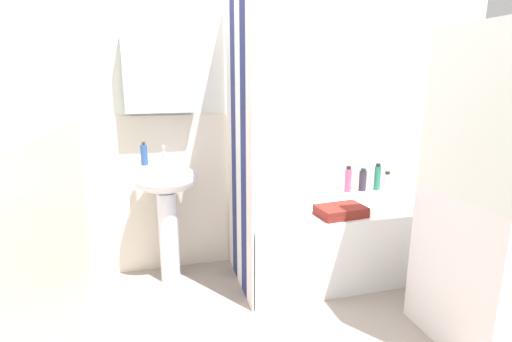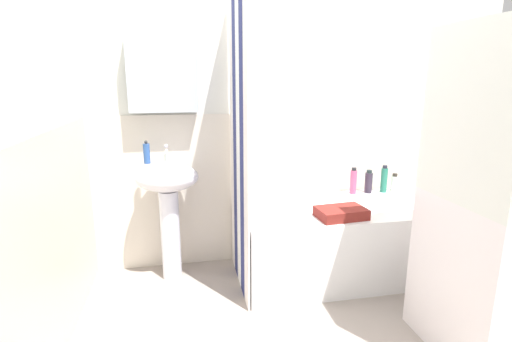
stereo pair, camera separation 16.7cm
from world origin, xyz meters
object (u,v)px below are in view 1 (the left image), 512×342
(shampoo_bottle, at_px, (348,180))
(lotion_bottle, at_px, (387,181))
(washer_dryer_stack, at_px, (506,195))
(sink, at_px, (167,197))
(soap_dispenser, at_px, (144,155))
(towel_folded, at_px, (341,211))
(bathtub, at_px, (334,238))
(conditioner_bottle, at_px, (377,177))
(body_wash_bottle, at_px, (363,180))

(shampoo_bottle, bearing_deg, lotion_bottle, -0.78)
(washer_dryer_stack, bearing_deg, sink, 146.46)
(sink, height_order, lotion_bottle, sink)
(soap_dispenser, relative_size, washer_dryer_stack, 0.10)
(shampoo_bottle, distance_m, towel_folded, 0.62)
(shampoo_bottle, bearing_deg, bathtub, -131.41)
(sink, xyz_separation_m, conditioner_bottle, (1.74, 0.09, 0.01))
(bathtub, xyz_separation_m, body_wash_bottle, (0.39, 0.28, 0.36))
(lotion_bottle, bearing_deg, body_wash_bottle, 179.49)
(bathtub, relative_size, body_wash_bottle, 7.55)
(soap_dispenser, bearing_deg, lotion_bottle, 1.57)
(bathtub, height_order, washer_dryer_stack, washer_dryer_stack)
(sink, relative_size, shampoo_bottle, 4.02)
(shampoo_bottle, bearing_deg, washer_dryer_stack, -78.71)
(body_wash_bottle, xyz_separation_m, towel_folded, (-0.46, -0.51, -0.06))
(conditioner_bottle, bearing_deg, washer_dryer_stack, -90.86)
(bathtub, height_order, shampoo_bottle, shampoo_bottle)
(soap_dispenser, xyz_separation_m, conditioner_bottle, (1.88, 0.05, -0.30))
(shampoo_bottle, bearing_deg, towel_folded, -122.32)
(soap_dispenser, distance_m, body_wash_bottle, 1.77)
(lotion_bottle, relative_size, shampoo_bottle, 0.70)
(shampoo_bottle, relative_size, washer_dryer_stack, 0.13)
(bathtub, xyz_separation_m, conditioner_bottle, (0.52, 0.28, 0.38))
(sink, height_order, soap_dispenser, soap_dispenser)
(lotion_bottle, bearing_deg, towel_folded, -143.59)
(shampoo_bottle, bearing_deg, conditioner_bottle, -2.33)
(conditioner_bottle, distance_m, body_wash_bottle, 0.13)
(bathtub, height_order, conditioner_bottle, conditioner_bottle)
(bathtub, height_order, body_wash_bottle, body_wash_bottle)
(towel_folded, bearing_deg, soap_dispenser, 160.33)
(shampoo_bottle, relative_size, towel_folded, 0.67)
(soap_dispenser, height_order, towel_folded, soap_dispenser)
(sink, distance_m, conditioner_bottle, 1.74)
(soap_dispenser, relative_size, lotion_bottle, 1.08)
(soap_dispenser, relative_size, shampoo_bottle, 0.75)
(soap_dispenser, xyz_separation_m, washer_dryer_stack, (1.86, -1.19, -0.09))
(sink, relative_size, conditioner_bottle, 3.87)
(conditioner_bottle, relative_size, body_wash_bottle, 1.19)
(bathtub, bearing_deg, soap_dispenser, 170.50)
(shampoo_bottle, height_order, towel_folded, shampoo_bottle)
(lotion_bottle, distance_m, body_wash_bottle, 0.23)
(washer_dryer_stack, bearing_deg, body_wash_bottle, 95.25)
(towel_folded, bearing_deg, bathtub, 72.07)
(towel_folded, bearing_deg, lotion_bottle, 36.41)
(towel_folded, bearing_deg, sink, 160.14)
(lotion_bottle, distance_m, shampoo_bottle, 0.37)
(lotion_bottle, bearing_deg, bathtub, -155.59)
(bathtub, relative_size, towel_folded, 4.45)
(bathtub, distance_m, conditioner_bottle, 0.70)
(conditioner_bottle, height_order, washer_dryer_stack, washer_dryer_stack)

